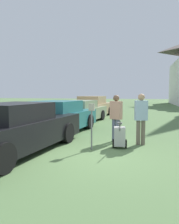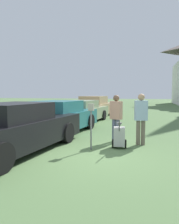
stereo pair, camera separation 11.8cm
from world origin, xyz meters
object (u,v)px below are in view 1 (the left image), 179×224
at_px(person_worker, 116,115).
at_px(parked_car_teal, 58,118).
at_px(parking_meter, 92,118).
at_px(equipment_cart, 120,136).
at_px(person_supervisor, 141,116).
at_px(parked_car_black, 17,129).
at_px(parked_car_sage, 80,112).
at_px(parked_car_tan, 93,107).

bearing_deg(person_worker, parked_car_teal, 1.79).
distance_m(parking_meter, equipment_cart, 1.14).
relative_size(parked_car_teal, person_supervisor, 2.84).
xyz_separation_m(parking_meter, person_supervisor, (1.51, 1.04, 0.00)).
height_order(parked_car_teal, person_supervisor, person_supervisor).
bearing_deg(person_supervisor, equipment_cart, 27.23).
bearing_deg(parking_meter, parked_car_black, -158.28).
relative_size(parked_car_teal, parked_car_sage, 0.93).
xyz_separation_m(parked_car_black, parked_car_sage, (-0.00, 6.91, -0.07)).
distance_m(parked_car_teal, person_worker, 2.98).
height_order(parked_car_black, parked_car_sage, parked_car_black).
relative_size(parked_car_tan, person_worker, 2.87).
bearing_deg(parked_car_sage, parking_meter, -64.22).
distance_m(parked_car_tan, person_worker, 8.54).
bearing_deg(parked_car_teal, parked_car_black, -83.47).
height_order(parked_car_black, equipment_cart, parked_car_black).
bearing_deg(person_supervisor, person_worker, -33.10).
bearing_deg(parked_car_sage, equipment_cart, -55.70).
distance_m(parked_car_teal, equipment_cart, 3.61).
relative_size(parked_car_teal, parked_car_tan, 1.02).
distance_m(person_worker, equipment_cart, 1.11).
bearing_deg(parked_car_sage, person_worker, -53.48).
relative_size(parked_car_sage, person_worker, 3.15).
xyz_separation_m(parked_car_teal, parked_car_tan, (-0.00, 6.95, 0.03)).
relative_size(parking_meter, person_supervisor, 0.82).
xyz_separation_m(parked_car_sage, person_supervisor, (3.63, -5.03, 0.38)).
bearing_deg(person_worker, parking_meter, 89.90).
height_order(parked_car_black, parked_car_teal, parked_car_black).
distance_m(parked_car_sage, equipment_cart, 6.37).
bearing_deg(person_worker, parked_car_sage, -35.49).
xyz_separation_m(parked_car_teal, person_supervisor, (3.63, -1.44, 0.33)).
bearing_deg(parked_car_sage, parked_car_teal, -83.46).
height_order(parked_car_teal, person_worker, person_worker).
relative_size(parked_car_sage, parking_meter, 3.73).
height_order(parked_car_black, parking_meter, parked_car_black).
distance_m(parked_car_teal, parked_car_tan, 6.95).
height_order(parked_car_sage, person_worker, person_worker).
height_order(parked_car_sage, parked_car_tan, parked_car_tan).
relative_size(parked_car_sage, parked_car_tan, 1.10).
bearing_deg(equipment_cart, parked_car_black, -162.91).
relative_size(parked_car_tan, equipment_cart, 4.98).
distance_m(parked_car_tan, person_supervisor, 9.15).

